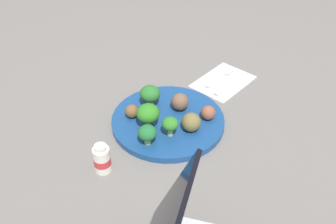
{
  "coord_description": "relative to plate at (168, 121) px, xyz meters",
  "views": [
    {
      "loc": [
        -0.58,
        -0.45,
        0.62
      ],
      "look_at": [
        0.0,
        0.0,
        0.04
      ],
      "focal_mm": 41.06,
      "sensor_mm": 36.0,
      "label": 1
    }
  ],
  "objects": [
    {
      "name": "broccoli_floret_near_rim",
      "position": [
        -0.05,
        -0.04,
        0.04
      ],
      "size": [
        0.04,
        0.04,
        0.05
      ],
      "color": "#A2B77F",
      "rests_on": "plate"
    },
    {
      "name": "napkin",
      "position": [
        0.24,
        -0.01,
        -0.01
      ],
      "size": [
        0.18,
        0.13,
        0.01
      ],
      "primitive_type": "cube",
      "rotation": [
        0.0,
        0.0,
        -0.06
      ],
      "color": "white",
      "rests_on": "ground_plane"
    },
    {
      "name": "meatball_back_left",
      "position": [
        0.06,
        -0.08,
        0.03
      ],
      "size": [
        0.04,
        0.04,
        0.04
      ],
      "primitive_type": "sphere",
      "color": "brown",
      "rests_on": "plate"
    },
    {
      "name": "plate",
      "position": [
        0.0,
        0.0,
        0.0
      ],
      "size": [
        0.28,
        0.28,
        0.02
      ],
      "primitive_type": "cylinder",
      "color": "navy",
      "rests_on": "ground_plane"
    },
    {
      "name": "yogurt_bottle",
      "position": [
        -0.21,
        0.02,
        0.02
      ],
      "size": [
        0.04,
        0.04,
        0.07
      ],
      "color": "white",
      "rests_on": "ground_plane"
    },
    {
      "name": "meatball_back_right",
      "position": [
        -0.0,
        -0.07,
        0.03
      ],
      "size": [
        0.05,
        0.05,
        0.05
      ],
      "primitive_type": "sphere",
      "color": "brown",
      "rests_on": "plate"
    },
    {
      "name": "fork",
      "position": [
        0.25,
        0.01,
        -0.0
      ],
      "size": [
        0.12,
        0.02,
        0.01
      ],
      "color": "silver",
      "rests_on": "napkin"
    },
    {
      "name": "knife",
      "position": [
        0.25,
        -0.03,
        -0.0
      ],
      "size": [
        0.15,
        0.02,
        0.01
      ],
      "color": "silver",
      "rests_on": "napkin"
    },
    {
      "name": "ground_plane",
      "position": [
        0.0,
        0.0,
        -0.01
      ],
      "size": [
        4.0,
        4.0,
        0.0
      ],
      "primitive_type": "plane",
      "color": "slate"
    },
    {
      "name": "broccoli_floret_center",
      "position": [
        -0.1,
        -0.02,
        0.04
      ],
      "size": [
        0.04,
        0.04,
        0.05
      ],
      "color": "#A6C26A",
      "rests_on": "plate"
    },
    {
      "name": "broccoli_floret_mid_right",
      "position": [
        -0.05,
        0.02,
        0.05
      ],
      "size": [
        0.06,
        0.06,
        0.06
      ],
      "color": "#A2B86C",
      "rests_on": "plate"
    },
    {
      "name": "broccoli_floret_mid_left",
      "position": [
        0.02,
        0.07,
        0.04
      ],
      "size": [
        0.05,
        0.05,
        0.06
      ],
      "color": "#A9CF7F",
      "rests_on": "plate"
    },
    {
      "name": "meatball_far_rim",
      "position": [
        -0.05,
        0.07,
        0.03
      ],
      "size": [
        0.03,
        0.03,
        0.03
      ],
      "primitive_type": "sphere",
      "color": "brown",
      "rests_on": "plate"
    },
    {
      "name": "meatball_center",
      "position": [
        0.05,
        -0.0,
        0.03
      ],
      "size": [
        0.04,
        0.04,
        0.04
      ],
      "primitive_type": "sphere",
      "color": "brown",
      "rests_on": "plate"
    }
  ]
}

